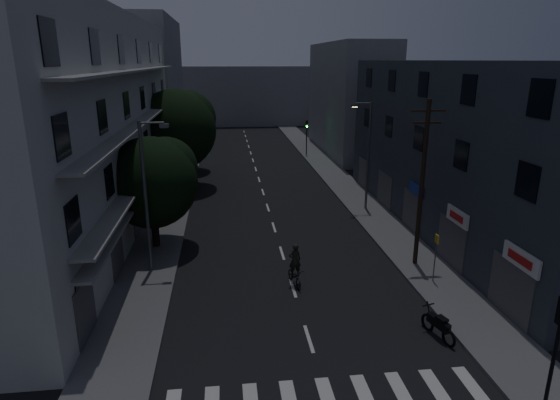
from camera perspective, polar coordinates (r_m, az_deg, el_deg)
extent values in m
plane|color=black|center=(41.18, -2.15, 1.17)|extent=(160.00, 160.00, 0.00)
cube|color=#565659|center=(41.26, -12.59, 0.91)|extent=(3.00, 90.00, 0.15)
cube|color=#565659|center=(42.40, 8.00, 1.58)|extent=(3.00, 90.00, 0.15)
cube|color=beige|center=(18.14, 19.20, -21.78)|extent=(0.50, 3.00, 0.01)
cube|color=beige|center=(18.69, 23.04, -20.97)|extent=(0.50, 3.00, 0.01)
cube|color=beige|center=(20.14, 3.54, -16.52)|extent=(0.15, 2.00, 0.01)
cube|color=beige|center=(23.97, 1.59, -10.67)|extent=(0.15, 2.00, 0.01)
cube|color=beige|center=(28.01, 0.25, -6.47)|extent=(0.15, 2.00, 0.01)
cube|color=beige|center=(32.16, -0.74, -3.33)|extent=(0.15, 2.00, 0.01)
cube|color=beige|center=(36.40, -1.50, -0.92)|extent=(0.15, 2.00, 0.01)
cube|color=beige|center=(40.70, -2.10, 0.99)|extent=(0.15, 2.00, 0.01)
cube|color=beige|center=(45.03, -2.58, 2.53)|extent=(0.15, 2.00, 0.01)
cube|color=beige|center=(49.40, -2.98, 3.80)|extent=(0.15, 2.00, 0.01)
cube|color=beige|center=(53.78, -3.31, 4.86)|extent=(0.15, 2.00, 0.01)
cube|color=beige|center=(58.19, -3.60, 5.76)|extent=(0.15, 2.00, 0.01)
cube|color=beige|center=(62.61, -3.84, 6.54)|extent=(0.15, 2.00, 0.01)
cube|color=beige|center=(67.04, -4.06, 7.21)|extent=(0.15, 2.00, 0.01)
cube|color=beige|center=(71.47, -4.24, 7.80)|extent=(0.15, 2.00, 0.01)
cube|color=beige|center=(75.92, -4.41, 8.32)|extent=(0.15, 2.00, 0.01)
cube|color=#B0B0AB|center=(33.96, -22.10, 8.69)|extent=(6.00, 36.00, 14.00)
cube|color=black|center=(20.57, -22.84, -10.75)|extent=(0.06, 1.60, 1.60)
cube|color=black|center=(25.88, -19.38, -4.70)|extent=(0.06, 1.60, 1.60)
cube|color=black|center=(31.43, -17.16, -0.74)|extent=(0.06, 1.60, 1.60)
cube|color=black|center=(37.13, -15.61, 2.01)|extent=(0.06, 1.60, 1.60)
cube|color=black|center=(42.91, -14.48, 4.03)|extent=(0.06, 1.60, 1.60)
cube|color=black|center=(48.74, -13.61, 5.57)|extent=(0.06, 1.60, 1.60)
cube|color=black|center=(19.38, -23.90, -2.28)|extent=(0.06, 1.60, 1.60)
cube|color=black|center=(24.94, -20.09, 2.17)|extent=(0.06, 1.60, 1.60)
cube|color=black|center=(30.67, -17.67, 4.97)|extent=(0.06, 1.60, 1.60)
cube|color=black|center=(36.48, -16.01, 6.88)|extent=(0.06, 1.60, 1.60)
cube|color=black|center=(42.35, -14.79, 8.26)|extent=(0.06, 1.60, 1.60)
cube|color=black|center=(48.25, -13.87, 9.30)|extent=(0.06, 1.60, 1.60)
cube|color=black|center=(18.67, -25.05, 7.06)|extent=(0.06, 1.60, 1.60)
cube|color=black|center=(24.39, -20.84, 9.46)|extent=(0.06, 1.60, 1.60)
cube|color=black|center=(30.22, -18.21, 10.91)|extent=(0.06, 1.60, 1.60)
cube|color=black|center=(36.11, -16.42, 11.88)|extent=(0.06, 1.60, 1.60)
cube|color=black|center=(42.03, -15.12, 12.57)|extent=(0.06, 1.60, 1.60)
cube|color=black|center=(47.97, -14.14, 13.09)|extent=(0.06, 1.60, 1.60)
cube|color=black|center=(18.49, -26.32, 16.85)|extent=(0.06, 1.60, 1.60)
cube|color=black|center=(24.26, -21.65, 16.95)|extent=(0.06, 1.60, 1.60)
cube|color=black|center=(30.12, -18.78, 16.96)|extent=(0.06, 1.60, 1.60)
cube|color=black|center=(36.02, -16.85, 16.95)|extent=(0.06, 1.60, 1.60)
cube|color=black|center=(41.95, -15.46, 16.92)|extent=(0.06, 1.60, 1.60)
cube|color=black|center=(47.90, -14.42, 16.90)|extent=(0.06, 1.60, 1.60)
cube|color=gray|center=(33.72, -15.79, 4.05)|extent=(1.00, 32.40, 0.12)
cube|color=gray|center=(33.20, -16.23, 9.44)|extent=(1.00, 32.40, 0.12)
cube|color=gray|center=(32.98, -16.69, 14.95)|extent=(1.00, 32.40, 0.12)
cube|color=gray|center=(33.93, -15.84, 2.56)|extent=(0.80, 32.40, 0.12)
cube|color=#424247|center=(20.83, -22.63, -12.22)|extent=(0.06, 2.40, 2.40)
cube|color=#424247|center=(26.09, -19.24, -5.93)|extent=(0.06, 2.40, 2.40)
cube|color=#424247|center=(31.61, -17.05, -1.78)|extent=(0.06, 2.40, 2.40)
cube|color=#424247|center=(37.28, -15.53, 1.12)|extent=(0.06, 2.40, 2.40)
cube|color=#424247|center=(43.04, -14.41, 3.26)|extent=(0.06, 2.40, 2.40)
cube|color=#424247|center=(48.86, -13.55, 4.88)|extent=(0.06, 2.40, 2.40)
cube|color=#292E38|center=(32.80, 20.97, 5.91)|extent=(6.00, 28.00, 11.00)
cube|color=black|center=(21.47, 27.92, 2.02)|extent=(0.06, 1.40, 1.50)
cube|color=black|center=(26.05, 21.22, 5.12)|extent=(0.06, 1.40, 1.50)
cube|color=black|center=(30.93, 16.54, 7.24)|extent=(0.06, 1.40, 1.50)
cube|color=black|center=(36.00, 13.13, 8.74)|extent=(0.06, 1.40, 1.50)
cube|color=black|center=(41.17, 10.55, 9.84)|extent=(0.06, 1.40, 1.50)
cube|color=black|center=(20.99, 29.16, 10.75)|extent=(0.06, 1.40, 1.50)
cube|color=black|center=(25.66, 22.01, 12.35)|extent=(0.06, 1.40, 1.50)
cube|color=black|center=(30.60, 17.06, 13.33)|extent=(0.06, 1.40, 1.50)
cube|color=black|center=(35.71, 13.49, 13.98)|extent=(0.06, 1.40, 1.50)
cube|color=black|center=(40.92, 10.80, 14.43)|extent=(0.06, 1.40, 1.50)
cube|color=#424247|center=(23.04, 26.24, -9.84)|extent=(0.06, 3.00, 2.60)
cube|color=#424247|center=(27.36, 20.13, -4.96)|extent=(0.06, 3.00, 2.60)
cube|color=#424247|center=(32.05, 15.81, -1.42)|extent=(0.06, 3.00, 2.60)
cube|color=#424247|center=(36.96, 12.62, 1.20)|extent=(0.06, 3.00, 2.60)
cube|color=#424247|center=(42.01, 10.19, 3.20)|extent=(0.06, 3.00, 2.60)
cube|color=silver|center=(21.97, 27.34, -6.42)|extent=(0.12, 2.40, 0.80)
cube|color=#B21414|center=(21.93, 27.17, -6.44)|extent=(0.02, 1.60, 0.36)
cube|color=silver|center=(26.36, 20.84, -1.92)|extent=(0.12, 2.20, 0.80)
cube|color=#B21414|center=(26.33, 20.68, -1.93)|extent=(0.02, 1.40, 0.36)
cube|color=navy|center=(31.11, 16.28, 1.26)|extent=(0.12, 2.00, 0.70)
cube|color=slate|center=(63.24, -15.27, 13.40)|extent=(6.00, 20.00, 16.00)
cube|color=slate|center=(58.72, 8.35, 12.12)|extent=(6.00, 20.00, 13.00)
cube|color=slate|center=(84.82, -4.79, 12.58)|extent=(24.00, 8.00, 10.00)
cylinder|color=black|center=(29.07, -15.08, -2.07)|extent=(0.44, 0.44, 3.61)
sphere|color=black|center=(28.47, -15.40, 2.06)|extent=(5.42, 5.42, 5.42)
sphere|color=black|center=(28.86, -13.72, 3.76)|extent=(3.79, 3.79, 3.79)
sphere|color=black|center=(27.97, -16.99, 2.53)|extent=(3.52, 3.52, 3.52)
cylinder|color=black|center=(42.31, -12.34, 4.64)|extent=(0.44, 0.44, 4.62)
sphere|color=black|center=(41.84, -12.58, 8.35)|extent=(6.95, 6.95, 6.95)
sphere|color=black|center=(42.50, -11.13, 9.74)|extent=(4.87, 4.87, 4.87)
sphere|color=black|center=(41.18, -13.93, 8.86)|extent=(4.52, 4.52, 4.52)
cylinder|color=black|center=(48.90, -11.63, 5.72)|extent=(0.44, 0.44, 3.68)
sphere|color=black|center=(48.54, -11.79, 8.28)|extent=(5.50, 5.50, 5.50)
sphere|color=black|center=(49.06, -10.80, 9.23)|extent=(3.85, 3.85, 3.85)
sphere|color=black|center=(48.00, -12.69, 8.63)|extent=(3.57, 3.57, 3.57)
cylinder|color=black|center=(17.74, 30.20, -17.36)|extent=(0.12, 0.12, 3.20)
cylinder|color=black|center=(55.89, 3.25, 7.13)|extent=(0.12, 0.12, 3.20)
cube|color=black|center=(55.58, 3.28, 9.22)|extent=(0.28, 0.22, 0.90)
sphere|color=black|center=(55.40, 3.32, 9.53)|extent=(0.22, 0.22, 0.22)
sphere|color=#3F330C|center=(55.43, 3.31, 9.23)|extent=(0.22, 0.22, 0.22)
sphere|color=#0CFF26|center=(55.47, 3.31, 8.92)|extent=(0.22, 0.22, 0.22)
cylinder|color=black|center=(56.76, -10.23, 7.04)|extent=(0.12, 0.12, 3.20)
cube|color=black|center=(56.47, -10.34, 9.09)|extent=(0.28, 0.22, 0.90)
sphere|color=black|center=(56.28, -10.36, 9.41)|extent=(0.22, 0.22, 0.22)
sphere|color=#3F330C|center=(56.31, -10.35, 9.10)|extent=(0.22, 0.22, 0.22)
sphere|color=#0CFF26|center=(56.35, -10.33, 8.80)|extent=(0.22, 0.22, 0.22)
cylinder|color=#555A5D|center=(25.12, -16.07, 0.15)|extent=(0.18, 0.18, 8.00)
cylinder|color=#555A5D|center=(24.24, -15.40, 9.07)|extent=(1.20, 0.10, 0.10)
cube|color=#555A5D|center=(24.18, -13.95, 8.80)|extent=(0.45, 0.25, 0.18)
cube|color=#4C4C4C|center=(24.20, -13.94, 8.56)|extent=(0.35, 0.18, 0.04)
cylinder|color=#515158|center=(35.42, 10.71, 5.22)|extent=(0.18, 0.18, 8.00)
cylinder|color=#515158|center=(34.70, 10.10, 11.54)|extent=(1.20, 0.10, 0.10)
cube|color=#515158|center=(34.54, 9.12, 11.31)|extent=(0.45, 0.25, 0.18)
cube|color=#FFD88C|center=(34.55, 9.11, 11.15)|extent=(0.35, 0.18, 0.04)
cylinder|color=#5C5F63|center=(44.97, -12.09, 7.55)|extent=(0.18, 0.18, 8.00)
cylinder|color=#5C5F63|center=(44.49, -11.61, 12.55)|extent=(1.20, 0.10, 0.10)
cube|color=#5C5F63|center=(44.45, -10.81, 12.39)|extent=(0.45, 0.25, 0.18)
cube|color=#4C4C4C|center=(44.46, -10.81, 12.26)|extent=(0.35, 0.18, 0.04)
cylinder|color=black|center=(25.97, 16.89, 1.76)|extent=(0.24, 0.24, 9.00)
cube|color=black|center=(25.29, 17.65, 10.32)|extent=(1.80, 0.10, 0.10)
cube|color=black|center=(25.36, 17.53, 8.98)|extent=(1.50, 0.10, 0.10)
cylinder|color=#595B60|center=(25.09, 18.37, -6.76)|extent=(0.06, 0.06, 2.50)
cube|color=yellow|center=(24.71, 18.59, -4.52)|extent=(0.05, 0.35, 0.45)
torus|color=black|center=(20.68, 19.87, -15.58)|extent=(0.32, 0.76, 0.76)
torus|color=black|center=(21.49, 17.54, -14.03)|extent=(0.32, 0.76, 0.76)
cube|color=black|center=(20.91, 18.77, -13.98)|extent=(0.57, 1.21, 0.38)
cube|color=black|center=(20.67, 19.14, -13.51)|extent=(0.44, 0.55, 0.11)
cylinder|color=black|center=(21.22, 17.75, -12.97)|extent=(0.19, 0.47, 0.90)
cube|color=black|center=(21.13, 17.64, -12.08)|extent=(0.58, 0.20, 0.04)
imported|color=black|center=(24.11, 1.80, -9.28)|extent=(0.95, 1.85, 0.93)
imported|color=black|center=(23.73, 1.82, -7.36)|extent=(0.72, 0.55, 1.78)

